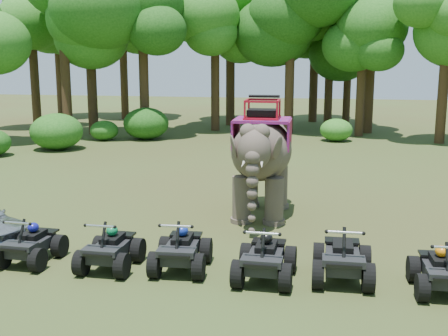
{
  "coord_description": "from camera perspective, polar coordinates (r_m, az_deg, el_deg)",
  "views": [
    {
      "loc": [
        2.75,
        -13.03,
        4.75
      ],
      "look_at": [
        0.0,
        1.2,
        1.9
      ],
      "focal_mm": 45.0,
      "sensor_mm": 36.0,
      "label": 1
    }
  ],
  "objects": [
    {
      "name": "tree_31",
      "position": [
        40.35,
        0.66,
        12.04
      ],
      "size": [
        7.56,
        7.56,
        10.8
      ],
      "primitive_type": null,
      "color": "#195114",
      "rests_on": "ground"
    },
    {
      "name": "tree_28",
      "position": [
        43.01,
        9.19,
        11.96
      ],
      "size": [
        7.67,
        7.67,
        10.96
      ],
      "primitive_type": null,
      "color": "#195114",
      "rests_on": "ground"
    },
    {
      "name": "tree_26",
      "position": [
        34.56,
        -8.19,
        10.66
      ],
      "size": [
        6.35,
        6.35,
        9.08
      ],
      "primitive_type": null,
      "color": "#195114",
      "rests_on": "ground"
    },
    {
      "name": "atv_5",
      "position": [
        12.47,
        21.29,
        -9.16
      ],
      "size": [
        1.22,
        1.63,
        1.18
      ],
      "primitive_type": null,
      "rotation": [
        0.0,
        0.0,
        0.04
      ],
      "color": "black",
      "rests_on": "ground"
    },
    {
      "name": "tree_2",
      "position": [
        33.77,
        21.51,
        9.52
      ],
      "size": [
        5.95,
        5.95,
        8.5
      ],
      "primitive_type": null,
      "color": "#195114",
      "rests_on": "ground"
    },
    {
      "name": "tree_29",
      "position": [
        35.47,
        13.77,
        8.99
      ],
      "size": [
        5.08,
        5.08,
        7.25
      ],
      "primitive_type": null,
      "color": "#195114",
      "rests_on": "ground"
    },
    {
      "name": "atv_4",
      "position": [
        12.5,
        11.98,
        -8.3
      ],
      "size": [
        1.3,
        1.77,
        1.29
      ],
      "primitive_type": null,
      "rotation": [
        0.0,
        0.0,
        0.02
      ],
      "color": "black",
      "rests_on": "ground"
    },
    {
      "name": "tree_27",
      "position": [
        37.27,
        -0.91,
        10.6
      ],
      "size": [
        6.17,
        6.17,
        8.82
      ],
      "primitive_type": null,
      "color": "#195114",
      "rests_on": "ground"
    },
    {
      "name": "atv_2",
      "position": [
        12.85,
        -4.38,
        -7.67
      ],
      "size": [
        1.33,
        1.74,
        1.23
      ],
      "primitive_type": null,
      "rotation": [
        0.0,
        0.0,
        0.07
      ],
      "color": "black",
      "rests_on": "ground"
    },
    {
      "name": "atv_3",
      "position": [
        12.29,
        4.22,
        -8.49
      ],
      "size": [
        1.27,
        1.72,
        1.26
      ],
      "primitive_type": null,
      "rotation": [
        0.0,
        0.0,
        -0.02
      ],
      "color": "black",
      "rests_on": "ground"
    },
    {
      "name": "tree_35",
      "position": [
        47.38,
        -16.47,
        10.99
      ],
      "size": [
        7.01,
        7.01,
        10.02
      ],
      "primitive_type": null,
      "color": "#195114",
      "rests_on": "ground"
    },
    {
      "name": "elephant",
      "position": [
        17.0,
        3.84,
        1.14
      ],
      "size": [
        1.98,
        4.34,
        3.62
      ],
      "primitive_type": null,
      "rotation": [
        0.0,
        0.0,
        0.02
      ],
      "color": "brown",
      "rests_on": "ground"
    },
    {
      "name": "tree_30",
      "position": [
        36.26,
        -13.43,
        11.53
      ],
      "size": [
        7.27,
        7.27,
        10.38
      ],
      "primitive_type": null,
      "color": "#195114",
      "rests_on": "ground"
    },
    {
      "name": "tree_37",
      "position": [
        39.9,
        -18.78,
        10.29
      ],
      "size": [
        6.4,
        6.4,
        9.14
      ],
      "primitive_type": null,
      "color": "#195114",
      "rests_on": "ground"
    },
    {
      "name": "atv_0",
      "position": [
        14.03,
        -19.03,
        -6.83
      ],
      "size": [
        1.18,
        1.58,
        1.15
      ],
      "primitive_type": null,
      "rotation": [
        0.0,
        0.0,
        -0.03
      ],
      "color": "black",
      "rests_on": "ground"
    },
    {
      "name": "tree_25",
      "position": [
        34.7,
        -15.87,
        10.29
      ],
      "size": [
        6.3,
        6.3,
        8.99
      ],
      "primitive_type": null,
      "color": "#195114",
      "rests_on": "ground"
    },
    {
      "name": "ground",
      "position": [
        14.14,
        -0.93,
        -8.5
      ],
      "size": [
        110.0,
        110.0,
        0.0
      ],
      "primitive_type": "plane",
      "color": "#47381E",
      "rests_on": "ground"
    },
    {
      "name": "tree_1",
      "position": [
        37.08,
        14.69,
        10.33
      ],
      "size": [
        6.25,
        6.25,
        8.93
      ],
      "primitive_type": null,
      "color": "#195114",
      "rests_on": "ground"
    },
    {
      "name": "tree_33",
      "position": [
        41.12,
        12.46,
        9.45
      ],
      "size": [
        5.23,
        5.23,
        7.47
      ],
      "primitive_type": null,
      "color": "#195114",
      "rests_on": "ground"
    },
    {
      "name": "tree_0",
      "position": [
        36.27,
        6.73,
        11.22
      ],
      "size": [
        6.8,
        6.8,
        9.71
      ],
      "primitive_type": null,
      "color": "#195114",
      "rests_on": "ground"
    },
    {
      "name": "atv_1",
      "position": [
        13.17,
        -11.49,
        -7.49
      ],
      "size": [
        1.18,
        1.62,
        1.2
      ],
      "primitive_type": null,
      "rotation": [
        0.0,
        0.0,
        0.0
      ],
      "color": "black",
      "rests_on": "ground"
    },
    {
      "name": "tree_32",
      "position": [
        40.55,
        10.67,
        10.4
      ],
      "size": [
        6.12,
        6.12,
        8.75
      ],
      "primitive_type": null,
      "color": "#195114",
      "rests_on": "ground"
    },
    {
      "name": "tree_36",
      "position": [
        45.12,
        -10.19,
        11.09
      ],
      "size": [
        6.8,
        6.8,
        9.72
      ],
      "primitive_type": null,
      "color": "#195114",
      "rests_on": "ground"
    }
  ]
}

